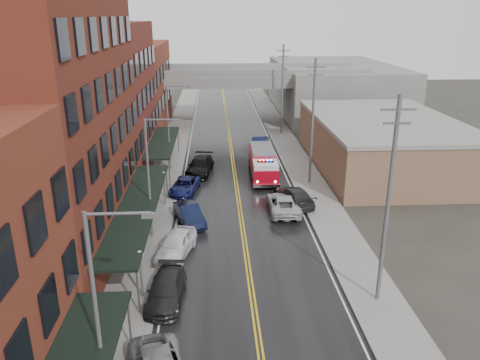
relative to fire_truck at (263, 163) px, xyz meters
name	(u,v)px	position (x,y,z in m)	size (l,w,h in m)	color
road	(239,204)	(-2.81, -7.01, -1.54)	(11.00, 160.00, 0.02)	black
sidewalk_left	(155,206)	(-10.11, -7.01, -1.47)	(3.00, 160.00, 0.15)	slate
sidewalk_right	(322,202)	(4.49, -7.01, -1.47)	(3.00, 160.00, 0.15)	slate
curb_left	(174,205)	(-8.46, -7.01, -1.47)	(0.30, 160.00, 0.15)	gray
curb_right	(303,202)	(2.84, -7.01, -1.47)	(0.30, 160.00, 0.15)	gray
brick_building_b	(42,123)	(-16.11, -14.01, 7.45)	(9.00, 20.00, 18.00)	#5E2819
brick_building_c	(103,100)	(-16.11, 3.49, 5.95)	(9.00, 15.00, 15.00)	#5C231B
brick_building_far	(132,89)	(-16.11, 20.99, 4.45)	(9.00, 20.00, 12.00)	maroon
tan_building	(382,144)	(13.19, 2.99, 0.95)	(14.00, 22.00, 5.00)	brown
right_far_block	(333,88)	(15.19, 32.99, 2.45)	(18.00, 30.00, 8.00)	slate
awning_1	(138,206)	(-10.30, -14.01, 1.44)	(2.60, 18.00, 3.09)	black
awning_2	(163,142)	(-10.30, 3.49, 1.44)	(2.60, 13.00, 3.09)	black
globe_lamp_1	(140,264)	(-9.21, -21.01, 0.77)	(0.44, 0.44, 3.12)	#59595B
globe_lamp_2	(164,181)	(-9.21, -7.01, 0.77)	(0.44, 0.44, 3.12)	#59595B
street_lamp_0	(101,302)	(-9.35, -29.01, 3.64)	(2.64, 0.22, 9.00)	#59595B
street_lamp_1	(152,171)	(-9.35, -13.01, 3.64)	(2.64, 0.22, 9.00)	#59595B
street_lamp_2	(170,122)	(-9.35, 2.99, 3.64)	(2.64, 0.22, 9.00)	#59595B
utility_pole_0	(388,200)	(4.39, -22.01, 4.76)	(1.80, 0.24, 12.00)	#59595B
utility_pole_1	(313,120)	(4.39, -2.01, 4.76)	(1.80, 0.24, 12.00)	#59595B
utility_pole_2	(282,88)	(4.39, 17.99, 4.76)	(1.80, 0.24, 12.00)	#59595B
overpass	(227,84)	(-2.81, 24.99, 4.44)	(40.00, 10.00, 7.50)	slate
fire_truck	(263,163)	(0.00, 0.00, 0.00)	(3.26, 7.87, 2.85)	#B30819
parked_car_left_3	(166,290)	(-7.81, -21.31, -0.84)	(1.98, 4.86, 1.41)	black
parked_car_left_4	(176,244)	(-7.62, -15.81, -0.74)	(1.91, 4.75, 1.62)	white
parked_car_left_5	(189,214)	(-6.96, -10.63, -0.80)	(1.59, 4.56, 1.50)	black
parked_car_left_6	(185,186)	(-7.69, -3.81, -0.89)	(2.19, 4.76, 1.32)	#161A53
parked_car_left_7	(200,166)	(-6.41, 1.64, -0.72)	(2.32, 5.71, 1.66)	black
parked_car_right_0	(283,204)	(0.79, -8.81, -0.80)	(2.48, 5.39, 1.50)	#B4B7BC
parked_car_right_1	(294,196)	(1.99, -7.21, -0.78)	(2.15, 5.29, 1.53)	#242426
parked_car_right_2	(264,153)	(0.79, 6.11, -0.72)	(1.94, 4.83, 1.64)	silver
parked_car_right_3	(260,142)	(0.79, 10.79, -0.73)	(1.73, 4.95, 1.63)	black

